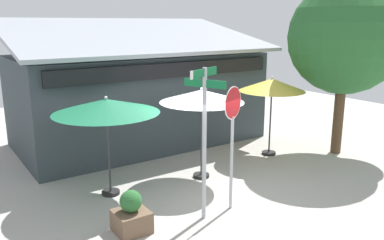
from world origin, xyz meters
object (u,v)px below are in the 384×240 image
(sidewalk_planter, at_px, (131,215))
(patio_umbrella_mustard_right, at_px, (272,86))
(patio_umbrella_forest_green_left, at_px, (106,107))
(stop_sign, at_px, (232,126))
(shade_tree, at_px, (350,39))
(patio_umbrella_ivory_center, at_px, (202,97))
(street_sign_post, at_px, (204,129))

(sidewalk_planter, bearing_deg, patio_umbrella_mustard_right, 18.61)
(patio_umbrella_mustard_right, xyz_separation_m, sidewalk_planter, (-5.78, -1.95, -1.86))
(patio_umbrella_forest_green_left, height_order, sidewalk_planter, patio_umbrella_forest_green_left)
(stop_sign, relative_size, patio_umbrella_mustard_right, 1.12)
(patio_umbrella_mustard_right, distance_m, shade_tree, 2.75)
(patio_umbrella_ivory_center, relative_size, sidewalk_planter, 2.80)
(stop_sign, bearing_deg, patio_umbrella_forest_green_left, 131.02)
(patio_umbrella_forest_green_left, bearing_deg, street_sign_post, -62.89)
(shade_tree, bearing_deg, sidewalk_planter, -174.21)
(patio_umbrella_forest_green_left, distance_m, sidewalk_planter, 2.69)
(street_sign_post, relative_size, shade_tree, 0.60)
(sidewalk_planter, bearing_deg, patio_umbrella_forest_green_left, 79.26)
(street_sign_post, xyz_separation_m, patio_umbrella_forest_green_left, (-1.17, 2.29, 0.20))
(stop_sign, distance_m, shade_tree, 5.88)
(stop_sign, xyz_separation_m, shade_tree, (5.53, 1.11, 1.68))
(patio_umbrella_mustard_right, relative_size, sidewalk_planter, 2.83)
(patio_umbrella_ivory_center, relative_size, shade_tree, 0.46)
(street_sign_post, height_order, patio_umbrella_ivory_center, street_sign_post)
(patio_umbrella_forest_green_left, distance_m, patio_umbrella_mustard_right, 5.41)
(street_sign_post, relative_size, patio_umbrella_forest_green_left, 1.29)
(stop_sign, bearing_deg, shade_tree, 11.30)
(stop_sign, bearing_deg, patio_umbrella_mustard_right, 33.11)
(patio_umbrella_forest_green_left, relative_size, shade_tree, 0.46)
(patio_umbrella_ivory_center, height_order, sidewalk_planter, patio_umbrella_ivory_center)
(patio_umbrella_forest_green_left, xyz_separation_m, sidewalk_planter, (-0.37, -1.94, -1.84))
(street_sign_post, xyz_separation_m, shade_tree, (6.31, 1.14, 1.61))
(patio_umbrella_forest_green_left, bearing_deg, patio_umbrella_mustard_right, 0.10)
(patio_umbrella_mustard_right, bearing_deg, patio_umbrella_ivory_center, -173.02)
(patio_umbrella_mustard_right, xyz_separation_m, shade_tree, (2.07, -1.15, 1.39))
(shade_tree, xyz_separation_m, sidewalk_planter, (-7.85, -0.80, -3.25))
(patio_umbrella_forest_green_left, bearing_deg, shade_tree, -8.67)
(shade_tree, bearing_deg, patio_umbrella_ivory_center, 170.97)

